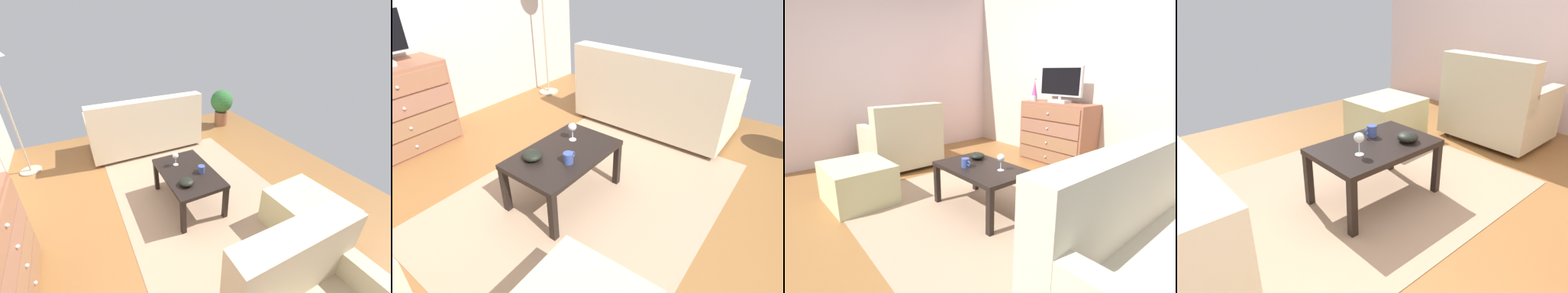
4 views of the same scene
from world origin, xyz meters
TOP-DOWN VIEW (x-y plane):
  - ground_plane at (0.00, 0.00)m, footprint 5.24×4.64m
  - area_rug at (0.20, -0.20)m, footprint 2.60×1.90m
  - dresser at (-0.35, 1.77)m, footprint 1.04×0.49m
  - coffee_table at (0.10, -0.02)m, footprint 0.88×0.56m
  - wine_glass at (0.29, 0.04)m, footprint 0.07×0.07m
  - mug at (0.01, -0.15)m, footprint 0.11×0.08m
  - bowl_decorative at (-0.12, 0.10)m, footprint 0.15×0.15m
  - couch_large at (1.70, 0.00)m, footprint 0.85×1.75m

SIDE VIEW (x-z plane):
  - ground_plane at x=0.00m, z-range -0.05..0.00m
  - area_rug at x=0.20m, z-range 0.00..0.01m
  - couch_large at x=1.70m, z-range -0.11..0.80m
  - coffee_table at x=0.10m, z-range 0.16..0.60m
  - dresser at x=-0.35m, z-range 0.00..0.88m
  - bowl_decorative at x=-0.12m, z-range 0.44..0.51m
  - mug at x=0.01m, z-range 0.44..0.52m
  - wine_glass at x=0.29m, z-range 0.47..0.63m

